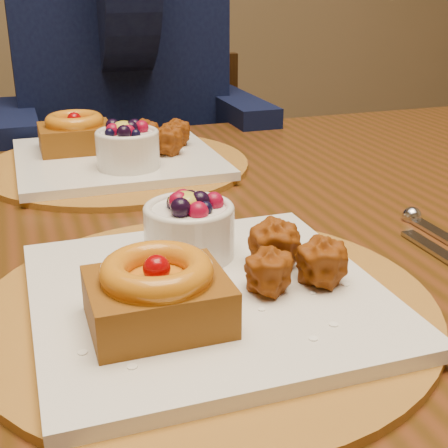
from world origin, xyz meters
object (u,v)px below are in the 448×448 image
at_px(dining_table, 153,280).
at_px(place_setting_far, 115,153).
at_px(diner, 117,51).
at_px(place_setting_near, 203,285).
at_px(chair_far, 167,218).

relative_size(dining_table, place_setting_far, 4.21).
relative_size(place_setting_far, diner, 0.46).
xyz_separation_m(place_setting_near, chair_far, (0.19, 0.94, -0.31)).
xyz_separation_m(chair_far, diner, (-0.11, -0.10, 0.41)).
height_order(place_setting_far, chair_far, chair_far).
relative_size(dining_table, place_setting_near, 4.21).
xyz_separation_m(dining_table, diner, (0.08, 0.63, 0.20)).
bearing_deg(diner, dining_table, -115.53).
height_order(chair_far, diner, diner).
relative_size(dining_table, diner, 1.95).
height_order(place_setting_far, diner, diner).
relative_size(chair_far, diner, 1.02).
bearing_deg(place_setting_near, diner, 84.61).
bearing_deg(place_setting_far, diner, 79.06).
distance_m(place_setting_near, diner, 0.85).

